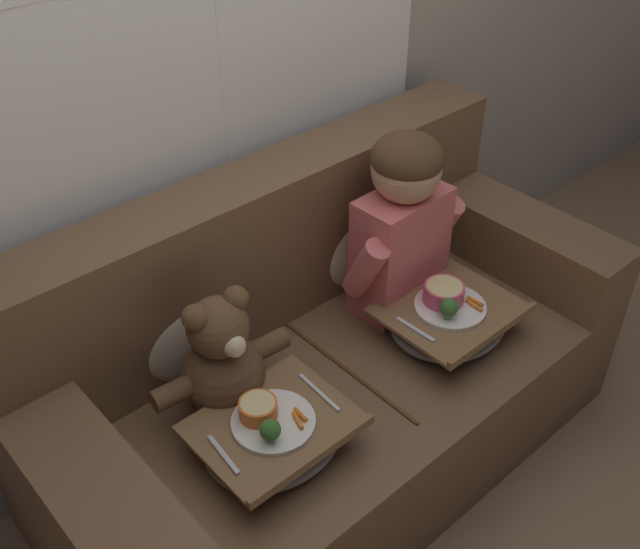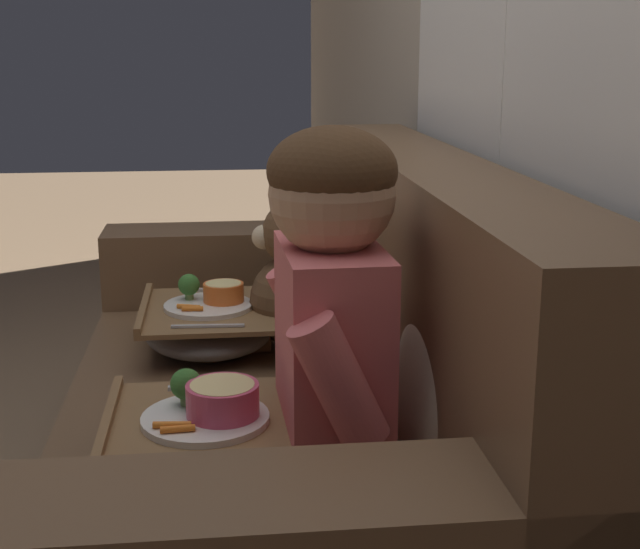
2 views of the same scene
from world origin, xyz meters
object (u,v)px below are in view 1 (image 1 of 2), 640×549
at_px(child_figure, 403,216).
at_px(lap_tray_child, 448,318).
at_px(throw_pillow_behind_teddy, 183,325).
at_px(couch, 320,371).
at_px(throw_pillow_behind_child, 359,233).
at_px(lap_tray_teddy, 274,435).
at_px(teddy_bear, 223,363).

xyz_separation_m(child_figure, lap_tray_child, (-0.00, -0.22, -0.27)).
bearing_deg(throw_pillow_behind_teddy, couch, -28.83).
distance_m(couch, throw_pillow_behind_child, 0.48).
height_order(lap_tray_child, lap_tray_teddy, lap_tray_child).
bearing_deg(throw_pillow_behind_child, teddy_bear, -164.88).
xyz_separation_m(couch, child_figure, (0.35, 0.01, 0.43)).
bearing_deg(lap_tray_child, couch, 148.88).
bearing_deg(lap_tray_teddy, throw_pillow_behind_child, 29.97).
xyz_separation_m(throw_pillow_behind_child, teddy_bear, (-0.70, -0.19, -0.01)).
bearing_deg(teddy_bear, throw_pillow_behind_child, 15.12).
height_order(throw_pillow_behind_teddy, lap_tray_teddy, throw_pillow_behind_teddy).
bearing_deg(lap_tray_child, child_figure, 89.83).
bearing_deg(teddy_bear, lap_tray_teddy, -90.22).
bearing_deg(throw_pillow_behind_teddy, throw_pillow_behind_child, 0.00).
bearing_deg(throw_pillow_behind_child, lap_tray_child, -90.09).
relative_size(teddy_bear, lap_tray_teddy, 1.04).
distance_m(throw_pillow_behind_child, throw_pillow_behind_teddy, 0.70).
relative_size(teddy_bear, lap_tray_child, 1.04).
relative_size(throw_pillow_behind_teddy, child_figure, 0.58).
xyz_separation_m(throw_pillow_behind_child, child_figure, (0.00, -0.19, 0.16)).
bearing_deg(throw_pillow_behind_child, lap_tray_teddy, -150.03).
distance_m(teddy_bear, lap_tray_teddy, 0.24).
xyz_separation_m(teddy_bear, lap_tray_child, (0.70, -0.21, -0.10)).
bearing_deg(throw_pillow_behind_teddy, lap_tray_teddy, -90.17).
bearing_deg(child_figure, throw_pillow_behind_teddy, 165.20).
relative_size(throw_pillow_behind_child, throw_pillow_behind_teddy, 1.10).
distance_m(lap_tray_child, lap_tray_teddy, 0.70).
distance_m(child_figure, teddy_bear, 0.72).
distance_m(child_figure, lap_tray_teddy, 0.79).
distance_m(throw_pillow_behind_teddy, lap_tray_teddy, 0.42).
height_order(couch, lap_tray_teddy, couch).
xyz_separation_m(child_figure, lap_tray_teddy, (-0.70, -0.22, -0.28)).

